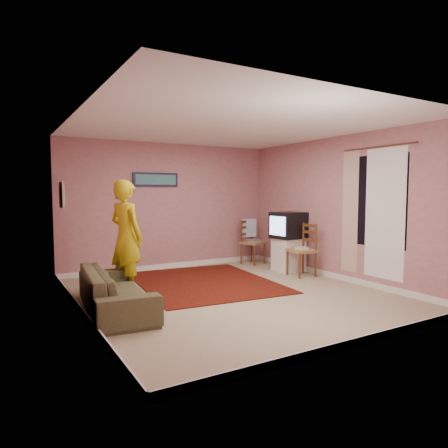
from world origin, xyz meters
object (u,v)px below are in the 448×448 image
tv_cabinet (288,255)px  crt_tv (289,225)px  sofa (116,290)px  chair_a (253,237)px  person (126,237)px  chair_b (302,244)px

tv_cabinet → crt_tv: size_ratio=1.03×
sofa → crt_tv: bearing=-70.4°
sofa → chair_a: bearing=-55.7°
chair_a → tv_cabinet: bearing=-101.3°
tv_cabinet → crt_tv: (-0.01, -0.00, 0.60)m
tv_cabinet → sofa: tv_cabinet is taller
chair_a → person: person is taller
chair_b → sofa: 3.71m
crt_tv → person: person is taller
tv_cabinet → chair_b: size_ratio=1.23×
crt_tv → chair_b: bearing=-103.5°
tv_cabinet → person: 3.40m
crt_tv → chair_b: (-0.08, -0.49, -0.32)m
tv_cabinet → chair_b: bearing=-99.8°
sofa → chair_b: bearing=-77.4°
chair_b → sofa: size_ratio=0.28×
chair_b → person: size_ratio=0.30×
sofa → tv_cabinet: bearing=-70.4°
chair_b → person: bearing=-91.9°
crt_tv → sofa: bearing=-170.1°
chair_a → person: 3.41m
crt_tv → tv_cabinet: bearing=-0.0°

